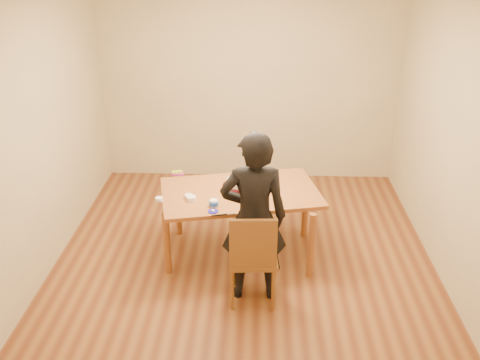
{
  "coord_description": "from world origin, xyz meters",
  "views": [
    {
      "loc": [
        0.14,
        -4.79,
        3.19
      ],
      "look_at": [
        -0.05,
        0.13,
        0.9
      ],
      "focal_mm": 40.0,
      "sensor_mm": 36.0,
      "label": 1
    }
  ],
  "objects_px": {
    "dining_table": "(240,193)",
    "cake": "(237,182)",
    "person": "(254,218)",
    "dining_chair": "(253,257)",
    "cake_plate": "(237,186)"
  },
  "relations": [
    {
      "from": "dining_table",
      "to": "cake",
      "type": "relative_size",
      "value": 7.36
    },
    {
      "from": "cake_plate",
      "to": "cake",
      "type": "distance_m",
      "value": 0.05
    },
    {
      "from": "dining_table",
      "to": "person",
      "type": "relative_size",
      "value": 0.96
    },
    {
      "from": "dining_table",
      "to": "cake_plate",
      "type": "xyz_separation_m",
      "value": [
        -0.03,
        0.09,
        0.03
      ]
    },
    {
      "from": "cake_plate",
      "to": "cake",
      "type": "height_order",
      "value": "cake"
    },
    {
      "from": "cake",
      "to": "person",
      "type": "height_order",
      "value": "person"
    },
    {
      "from": "dining_chair",
      "to": "cake_plate",
      "type": "xyz_separation_m",
      "value": [
        -0.18,
        0.87,
        0.31
      ]
    },
    {
      "from": "dining_table",
      "to": "cake_plate",
      "type": "distance_m",
      "value": 0.11
    },
    {
      "from": "dining_table",
      "to": "cake",
      "type": "height_order",
      "value": "cake"
    },
    {
      "from": "cake_plate",
      "to": "person",
      "type": "distance_m",
      "value": 0.85
    },
    {
      "from": "cake_plate",
      "to": "dining_chair",
      "type": "bearing_deg",
      "value": -78.04
    },
    {
      "from": "dining_table",
      "to": "dining_chair",
      "type": "distance_m",
      "value": 0.84
    },
    {
      "from": "cake",
      "to": "dining_table",
      "type": "bearing_deg",
      "value": -70.1
    },
    {
      "from": "dining_table",
      "to": "dining_chair",
      "type": "height_order",
      "value": "dining_table"
    },
    {
      "from": "cake",
      "to": "dining_chair",
      "type": "bearing_deg",
      "value": -78.04
    }
  ]
}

